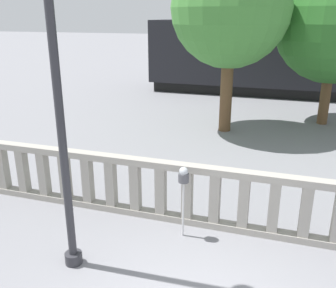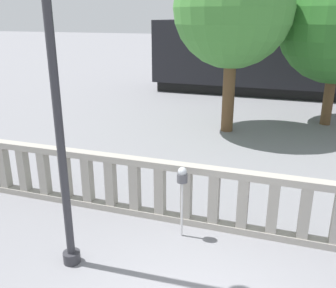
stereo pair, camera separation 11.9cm
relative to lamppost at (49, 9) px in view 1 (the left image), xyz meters
name	(u,v)px [view 1 (the left image)]	position (x,y,z in m)	size (l,w,h in m)	color
balustrade	(229,200)	(2.36, 1.89, -3.50)	(14.88, 0.24, 1.30)	#9E998E
lamppost	(49,9)	(0.00, 0.00, 0.00)	(0.43, 0.43, 6.59)	#2D2D33
parking_meter	(184,180)	(1.56, 1.41, -2.96)	(0.20, 0.20, 1.44)	silver
train_near	(336,58)	(5.40, 16.26, -2.14)	(18.76, 3.13, 4.42)	black
tree_left	(335,24)	(4.64, 10.76, -0.37)	(4.35, 4.35, 5.96)	brown
tree_right	(231,8)	(1.13, 8.66, 0.14)	(4.05, 4.05, 6.33)	brown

